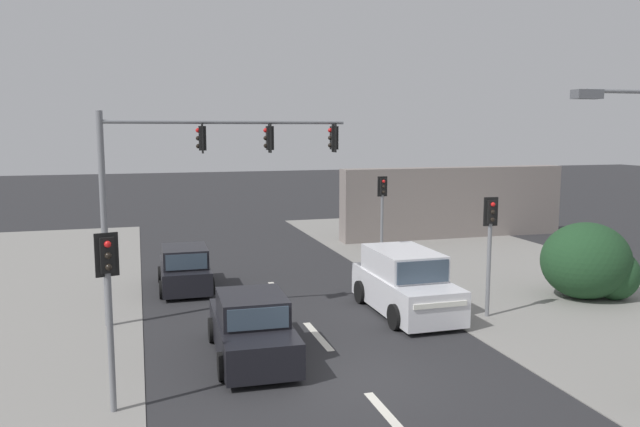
{
  "coord_description": "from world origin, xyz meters",
  "views": [
    {
      "loc": [
        -4.47,
        -12.47,
        5.48
      ],
      "look_at": [
        0.35,
        4.0,
        3.18
      ],
      "focal_mm": 35.0,
      "sensor_mm": 36.0,
      "label": 1
    }
  ],
  "objects_px": {
    "traffic_signal_mast": "(191,170)",
    "sedan_crossing_left": "(252,328)",
    "pedestal_signal_far_median": "(382,204)",
    "hatchback_oncoming_near": "(185,269)",
    "pedestal_signal_left_kerb": "(109,292)",
    "suv_oncoming_mid": "(405,284)",
    "pedestal_signal_right_kerb": "(490,236)"
  },
  "relations": [
    {
      "from": "traffic_signal_mast",
      "to": "sedan_crossing_left",
      "type": "height_order",
      "value": "traffic_signal_mast"
    },
    {
      "from": "hatchback_oncoming_near",
      "to": "sedan_crossing_left",
      "type": "bearing_deg",
      "value": -81.26
    },
    {
      "from": "pedestal_signal_left_kerb",
      "to": "suv_oncoming_mid",
      "type": "relative_size",
      "value": 0.78
    },
    {
      "from": "pedestal_signal_right_kerb",
      "to": "sedan_crossing_left",
      "type": "bearing_deg",
      "value": -170.15
    },
    {
      "from": "pedestal_signal_right_kerb",
      "to": "suv_oncoming_mid",
      "type": "height_order",
      "value": "pedestal_signal_right_kerb"
    },
    {
      "from": "pedestal_signal_far_median",
      "to": "hatchback_oncoming_near",
      "type": "relative_size",
      "value": 0.97
    },
    {
      "from": "pedestal_signal_left_kerb",
      "to": "suv_oncoming_mid",
      "type": "bearing_deg",
      "value": 29.44
    },
    {
      "from": "pedestal_signal_far_median",
      "to": "suv_oncoming_mid",
      "type": "bearing_deg",
      "value": -106.71
    },
    {
      "from": "pedestal_signal_left_kerb",
      "to": "pedestal_signal_far_median",
      "type": "relative_size",
      "value": 1.0
    },
    {
      "from": "pedestal_signal_far_median",
      "to": "sedan_crossing_left",
      "type": "xyz_separation_m",
      "value": [
        -7.27,
        -9.68,
        -1.71
      ]
    },
    {
      "from": "pedestal_signal_far_median",
      "to": "hatchback_oncoming_near",
      "type": "bearing_deg",
      "value": -162.62
    },
    {
      "from": "pedestal_signal_right_kerb",
      "to": "pedestal_signal_far_median",
      "type": "distance_m",
      "value": 8.42
    },
    {
      "from": "pedestal_signal_far_median",
      "to": "hatchback_oncoming_near",
      "type": "distance_m",
      "value": 8.92
    },
    {
      "from": "pedestal_signal_far_median",
      "to": "hatchback_oncoming_near",
      "type": "height_order",
      "value": "pedestal_signal_far_median"
    },
    {
      "from": "pedestal_signal_right_kerb",
      "to": "pedestal_signal_left_kerb",
      "type": "distance_m",
      "value": 10.95
    },
    {
      "from": "pedestal_signal_left_kerb",
      "to": "pedestal_signal_far_median",
      "type": "xyz_separation_m",
      "value": [
        10.41,
        11.93,
        0.0
      ]
    },
    {
      "from": "sedan_crossing_left",
      "to": "hatchback_oncoming_near",
      "type": "distance_m",
      "value": 7.14
    },
    {
      "from": "traffic_signal_mast",
      "to": "pedestal_signal_far_median",
      "type": "xyz_separation_m",
      "value": [
        8.36,
        6.35,
        -1.94
      ]
    },
    {
      "from": "pedestal_signal_right_kerb",
      "to": "traffic_signal_mast",
      "type": "bearing_deg",
      "value": 166.03
    },
    {
      "from": "traffic_signal_mast",
      "to": "sedan_crossing_left",
      "type": "distance_m",
      "value": 5.06
    },
    {
      "from": "traffic_signal_mast",
      "to": "sedan_crossing_left",
      "type": "bearing_deg",
      "value": -71.96
    },
    {
      "from": "pedestal_signal_left_kerb",
      "to": "hatchback_oncoming_near",
      "type": "relative_size",
      "value": 0.97
    },
    {
      "from": "hatchback_oncoming_near",
      "to": "suv_oncoming_mid",
      "type": "distance_m",
      "value": 7.74
    },
    {
      "from": "traffic_signal_mast",
      "to": "pedestal_signal_right_kerb",
      "type": "xyz_separation_m",
      "value": [
        8.32,
        -2.07,
        -1.94
      ]
    },
    {
      "from": "traffic_signal_mast",
      "to": "suv_oncoming_mid",
      "type": "bearing_deg",
      "value": -8.65
    },
    {
      "from": "sedan_crossing_left",
      "to": "suv_oncoming_mid",
      "type": "relative_size",
      "value": 0.94
    },
    {
      "from": "sedan_crossing_left",
      "to": "suv_oncoming_mid",
      "type": "height_order",
      "value": "suv_oncoming_mid"
    },
    {
      "from": "pedestal_signal_left_kerb",
      "to": "pedestal_signal_far_median",
      "type": "distance_m",
      "value": 15.83
    },
    {
      "from": "pedestal_signal_left_kerb",
      "to": "suv_oncoming_mid",
      "type": "height_order",
      "value": "pedestal_signal_left_kerb"
    },
    {
      "from": "pedestal_signal_left_kerb",
      "to": "hatchback_oncoming_near",
      "type": "distance_m",
      "value": 9.69
    },
    {
      "from": "pedestal_signal_left_kerb",
      "to": "suv_oncoming_mid",
      "type": "xyz_separation_m",
      "value": [
        8.22,
        4.64,
        -1.53
      ]
    },
    {
      "from": "traffic_signal_mast",
      "to": "suv_oncoming_mid",
      "type": "xyz_separation_m",
      "value": [
        6.17,
        -0.94,
        -3.47
      ]
    }
  ]
}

